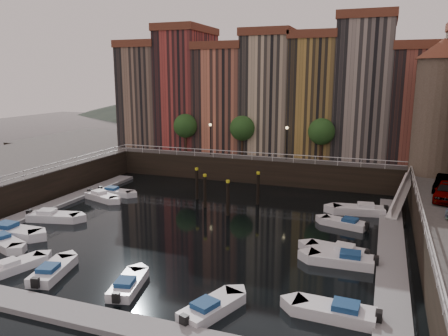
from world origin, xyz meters
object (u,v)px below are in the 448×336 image
at_px(car_a, 447,192).
at_px(car_b, 446,185).
at_px(boat_left_1, 12,232).
at_px(boat_left_2, 53,217).
at_px(corner_tower, 438,106).
at_px(mooring_pilings, 222,191).
at_px(gangway, 402,193).
at_px(boat_left_0, 4,242).

bearing_deg(car_a, car_b, 96.30).
bearing_deg(boat_left_1, boat_left_2, 84.33).
bearing_deg(car_b, car_a, -81.10).
bearing_deg(corner_tower, mooring_pilings, -156.13).
relative_size(corner_tower, boat_left_2, 2.76).
xyz_separation_m(corner_tower, gangway, (-2.90, -4.50, -8.28)).
bearing_deg(mooring_pilings, gangway, 14.34).
bearing_deg(mooring_pilings, boat_left_1, -133.55).
bearing_deg(car_b, boat_left_2, -148.87).
height_order(gangway, boat_left_1, gangway).
bearing_deg(boat_left_0, car_b, 46.76).
distance_m(boat_left_0, boat_left_1, 2.23).
xyz_separation_m(boat_left_0, boat_left_1, (-1.14, 1.92, 0.07)).
height_order(gangway, car_b, car_b).
relative_size(boat_left_0, boat_left_2, 0.89).
distance_m(mooring_pilings, boat_left_2, 16.33).
xyz_separation_m(mooring_pilings, car_a, (20.36, -1.71, 2.15)).
height_order(corner_tower, car_a, corner_tower).
bearing_deg(car_a, corner_tower, 101.76).
bearing_deg(gangway, boat_left_2, -155.10).
bearing_deg(car_b, mooring_pilings, -163.23).
height_order(car_a, car_b, car_a).
xyz_separation_m(corner_tower, car_a, (0.25, -10.61, -6.39)).
xyz_separation_m(boat_left_0, boat_left_2, (-0.82, 6.36, 0.04)).
bearing_deg(boat_left_0, boat_left_2, 116.25).
distance_m(car_a, car_b, 3.07).
relative_size(boat_left_0, car_a, 0.94).
distance_m(boat_left_0, car_a, 35.81).
distance_m(boat_left_1, car_b, 37.49).
bearing_deg(boat_left_1, car_a, 18.53).
height_order(corner_tower, boat_left_1, corner_tower).
bearing_deg(mooring_pilings, corner_tower, 23.87).
bearing_deg(boat_left_2, corner_tower, 15.84).
bearing_deg(boat_left_2, boat_left_0, -96.00).
relative_size(gangway, boat_left_2, 1.66).
relative_size(corner_tower, boat_left_1, 2.62).
relative_size(mooring_pilings, car_b, 1.58).
bearing_deg(corner_tower, boat_left_2, -150.79).
xyz_separation_m(boat_left_1, boat_left_2, (0.31, 4.44, -0.03)).
distance_m(boat_left_0, boat_left_2, 6.41).
relative_size(mooring_pilings, car_a, 1.51).
xyz_separation_m(mooring_pilings, boat_left_1, (-13.42, -14.11, -1.24)).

